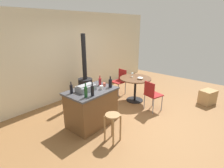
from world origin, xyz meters
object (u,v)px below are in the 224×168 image
dining_table (135,83)px  bottle_0 (71,89)px  cup_0 (104,85)px  cardboard_box (208,97)px  toolbox (86,88)px  serving_bowl (140,78)px  wooden_stool (113,122)px  bottle_4 (100,81)px  wine_glass (132,74)px  bottle_3 (92,91)px  bottle_2 (110,83)px  cup_1 (101,87)px  folding_chair_near (152,94)px  wood_stove (86,85)px  kitchen_island (92,107)px  folding_chair_far (120,80)px  bottle_1 (86,92)px

dining_table → bottle_0: size_ratio=3.65×
cup_0 → cardboard_box: size_ratio=0.23×
toolbox → serving_bowl: 1.95m
wooden_stool → bottle_4: size_ratio=2.50×
toolbox → wine_glass: (1.97, 0.06, -0.10)m
dining_table → wine_glass: (0.03, 0.14, 0.28)m
bottle_3 → cup_0: bearing=19.9°
dining_table → cup_0: 1.49m
serving_bowl → bottle_2: bearing=-179.4°
cup_1 → cardboard_box: cup_1 is taller
folding_chair_near → wood_stove: bearing=109.7°
wood_stove → wine_glass: (1.00, -1.07, 0.35)m
wooden_stool → cup_0: (0.58, 0.75, 0.49)m
folding_chair_near → bottle_2: bearing=154.5°
kitchen_island → bottle_3: bottle_3 is taller
folding_chair_far → cardboard_box: bearing=-67.0°
dining_table → cup_0: (-1.45, -0.03, 0.35)m
toolbox → dining_table: bearing=-2.4°
dining_table → wood_stove: 1.56m
bottle_2 → cup_0: bearing=106.1°
folding_chair_near → toolbox: bearing=154.1°
bottle_0 → cup_0: 0.84m
bottle_0 → bottle_3: size_ratio=0.86×
kitchen_island → bottle_4: (0.38, 0.08, 0.53)m
folding_chair_near → bottle_4: bearing=144.7°
folding_chair_near → cup_0: (-1.17, 0.70, 0.42)m
bottle_3 → cardboard_box: bottle_3 is taller
kitchen_island → folding_chair_near: (1.56, -0.75, 0.06)m
kitchen_island → serving_bowl: bearing=-6.2°
cup_0 → cardboard_box: (2.70, -1.78, -0.72)m
folding_chair_near → dining_table: bearing=69.1°
bottle_2 → cup_1: 0.26m
wooden_stool → dining_table: (2.03, 0.79, 0.13)m
bottle_2 → folding_chair_far: bearing=30.4°
bottle_0 → folding_chair_far: bearing=12.4°
toolbox → wine_glass: bearing=1.8°
bottle_4 → wood_stove: bearing=66.5°
wine_glass → bottle_0: bearing=178.5°
bottle_4 → wine_glass: size_ratio=1.71×
dining_table → serving_bowl: size_ratio=5.35×
cup_1 → bottle_0: bearing=151.6°
cup_0 → cardboard_box: 3.32m
folding_chair_far → bottle_1: bearing=-158.3°
cup_0 → bottle_1: bearing=-167.1°
toolbox → cup_1: 0.36m
bottle_1 → cup_1: 0.56m
folding_chair_near → serving_bowl: (0.26, 0.55, 0.28)m
folding_chair_far → bottle_3: bottle_3 is taller
cup_1 → cup_0: bearing=24.6°
dining_table → bottle_2: 1.48m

